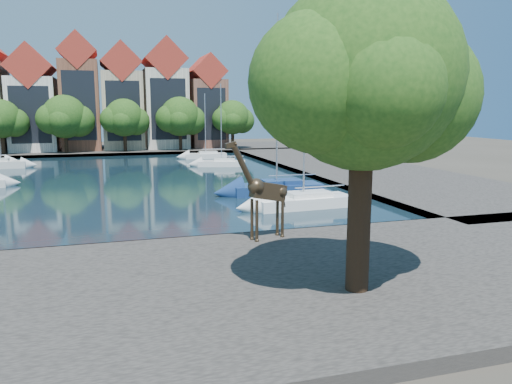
% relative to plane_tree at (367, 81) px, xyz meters
% --- Properties ---
extents(ground, '(160.00, 160.00, 0.00)m').
position_rel_plane_tree_xyz_m(ground, '(-7.62, 9.01, -7.67)').
color(ground, '#38332B').
rests_on(ground, ground).
extents(water_basin, '(38.00, 50.00, 0.08)m').
position_rel_plane_tree_xyz_m(water_basin, '(-7.62, 33.01, -7.63)').
color(water_basin, black).
rests_on(water_basin, ground).
extents(near_quay, '(50.00, 14.00, 0.50)m').
position_rel_plane_tree_xyz_m(near_quay, '(-7.62, 2.01, -7.42)').
color(near_quay, '#44403B').
rests_on(near_quay, ground).
extents(far_quay, '(60.00, 16.00, 0.50)m').
position_rel_plane_tree_xyz_m(far_quay, '(-7.62, 65.01, -7.42)').
color(far_quay, '#44403B').
rests_on(far_quay, ground).
extents(right_quay, '(14.00, 52.00, 0.50)m').
position_rel_plane_tree_xyz_m(right_quay, '(17.38, 33.01, -7.42)').
color(right_quay, '#44403B').
rests_on(right_quay, ground).
extents(plane_tree, '(8.32, 6.40, 10.62)m').
position_rel_plane_tree_xyz_m(plane_tree, '(0.00, 0.00, 0.00)').
color(plane_tree, '#332114').
rests_on(plane_tree, near_quay).
extents(townhouse_west_inner, '(6.43, 9.18, 15.15)m').
position_rel_plane_tree_xyz_m(townhouse_west_inner, '(-18.12, 64.99, -0.32)').
color(townhouse_west_inner, white).
rests_on(townhouse_west_inner, far_quay).
extents(townhouse_center, '(5.44, 9.18, 16.93)m').
position_rel_plane_tree_xyz_m(townhouse_center, '(-11.62, 64.99, 0.69)').
color(townhouse_center, brown).
rests_on(townhouse_center, far_quay).
extents(townhouse_east_inner, '(5.94, 9.18, 15.79)m').
position_rel_plane_tree_xyz_m(townhouse_east_inner, '(-5.62, 64.99, 0.06)').
color(townhouse_east_inner, tan).
rests_on(townhouse_east_inner, far_quay).
extents(townhouse_east_mid, '(6.43, 9.18, 16.65)m').
position_rel_plane_tree_xyz_m(townhouse_east_mid, '(0.88, 64.99, 0.43)').
color(townhouse_east_mid, beige).
rests_on(townhouse_east_mid, far_quay).
extents(townhouse_east_end, '(5.44, 9.18, 14.43)m').
position_rel_plane_tree_xyz_m(townhouse_east_end, '(7.38, 64.99, -0.56)').
color(townhouse_east_end, brown).
rests_on(townhouse_east_end, far_quay).
extents(far_tree_west, '(6.76, 5.20, 7.36)m').
position_rel_plane_tree_xyz_m(far_tree_west, '(-21.52, 59.50, -2.60)').
color(far_tree_west, '#332114').
rests_on(far_tree_west, far_quay).
extents(far_tree_mid_west, '(7.80, 6.00, 8.00)m').
position_rel_plane_tree_xyz_m(far_tree_mid_west, '(-13.51, 59.50, -2.38)').
color(far_tree_mid_west, '#332114').
rests_on(far_tree_mid_west, far_quay).
extents(far_tree_mid_east, '(7.02, 5.40, 7.52)m').
position_rel_plane_tree_xyz_m(far_tree_mid_east, '(-5.52, 59.50, -2.54)').
color(far_tree_mid_east, '#332114').
rests_on(far_tree_mid_east, far_quay).
extents(far_tree_east, '(7.54, 5.80, 7.84)m').
position_rel_plane_tree_xyz_m(far_tree_east, '(2.49, 59.50, -2.43)').
color(far_tree_east, '#332114').
rests_on(far_tree_east, far_quay).
extents(far_tree_far_east, '(6.76, 5.20, 7.36)m').
position_rel_plane_tree_xyz_m(far_tree_far_east, '(10.48, 59.50, -2.60)').
color(far_tree_far_east, '#332114').
rests_on(far_tree_far_east, far_quay).
extents(giraffe_statue, '(3.30, 1.33, 4.81)m').
position_rel_plane_tree_xyz_m(giraffe_statue, '(-1.19, 7.43, -4.81)').
color(giraffe_statue, '#3B2D1D').
rests_on(giraffe_statue, near_quay).
extents(sailboat_left_d, '(5.27, 1.96, 9.92)m').
position_rel_plane_tree_xyz_m(sailboat_left_d, '(-19.62, 46.14, -6.97)').
color(sailboat_left_d, silver).
rests_on(sailboat_left_d, water_basin).
extents(sailboat_right_a, '(6.86, 2.76, 11.04)m').
position_rel_plane_tree_xyz_m(sailboat_right_a, '(4.38, 16.01, -7.02)').
color(sailboat_right_a, white).
rests_on(sailboat_right_a, water_basin).
extents(sailboat_right_b, '(7.08, 2.59, 13.65)m').
position_rel_plane_tree_xyz_m(sailboat_right_b, '(4.38, 21.58, -6.97)').
color(sailboat_right_b, navy).
rests_on(sailboat_right_b, water_basin).
extents(sailboat_right_c, '(5.70, 3.15, 9.35)m').
position_rel_plane_tree_xyz_m(sailboat_right_c, '(4.38, 40.96, -7.10)').
color(sailboat_right_c, white).
rests_on(sailboat_right_c, water_basin).
extents(sailboat_right_d, '(5.53, 2.21, 8.49)m').
position_rel_plane_tree_xyz_m(sailboat_right_d, '(4.38, 50.42, -7.10)').
color(sailboat_right_d, silver).
rests_on(sailboat_right_d, water_basin).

